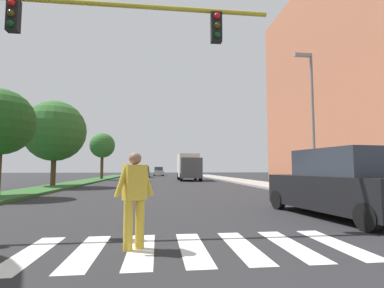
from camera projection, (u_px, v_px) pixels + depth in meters
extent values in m
plane|color=#262628|center=(164.00, 183.00, 27.93)|extent=(140.00, 140.00, 0.00)
cube|color=silver|center=(31.00, 253.00, 4.76)|extent=(0.45, 2.20, 0.01)
cube|color=silver|center=(87.00, 252.00, 4.87)|extent=(0.45, 2.20, 0.01)
cube|color=silver|center=(141.00, 250.00, 4.98)|extent=(0.45, 2.20, 0.01)
cube|color=silver|center=(193.00, 248.00, 5.08)|extent=(0.45, 2.20, 0.01)
cube|color=silver|center=(242.00, 246.00, 5.19)|extent=(0.45, 2.20, 0.01)
cube|color=silver|center=(290.00, 245.00, 5.29)|extent=(0.45, 2.20, 0.01)
cube|color=silver|center=(336.00, 243.00, 5.40)|extent=(0.45, 2.20, 0.01)
cube|color=#2D5B28|center=(74.00, 184.00, 25.03)|extent=(2.54, 64.00, 0.15)
sphere|color=#23561E|center=(0.00, 122.00, 13.74)|extent=(3.16, 3.16, 3.16)
cylinder|color=#4C3823|center=(53.00, 167.00, 21.35)|extent=(0.36, 0.36, 2.70)
sphere|color=#2D6628|center=(55.00, 131.00, 21.58)|extent=(4.52, 4.52, 4.52)
cylinder|color=#4C3823|center=(102.00, 166.00, 35.24)|extent=(0.36, 0.36, 3.16)
sphere|color=#2D6628|center=(102.00, 145.00, 35.45)|extent=(3.04, 3.04, 3.04)
cube|color=#9E9991|center=(252.00, 183.00, 26.92)|extent=(3.00, 64.00, 0.15)
cylinder|color=gold|center=(92.00, 3.00, 7.26)|extent=(9.12, 0.12, 0.12)
cube|color=black|center=(13.00, 16.00, 7.01)|extent=(0.28, 0.20, 0.80)
sphere|color=red|center=(12.00, 3.00, 6.91)|extent=(0.16, 0.16, 0.16)
sphere|color=#4C380F|center=(11.00, 13.00, 6.89)|extent=(0.16, 0.16, 0.16)
sphere|color=#0F3F19|center=(10.00, 24.00, 6.87)|extent=(0.16, 0.16, 0.16)
cube|color=black|center=(216.00, 28.00, 7.60)|extent=(0.28, 0.20, 0.80)
sphere|color=red|center=(217.00, 16.00, 7.50)|extent=(0.16, 0.16, 0.16)
sphere|color=#4C380F|center=(217.00, 26.00, 7.48)|extent=(0.16, 0.16, 0.16)
sphere|color=#0F3F19|center=(217.00, 35.00, 7.46)|extent=(0.16, 0.16, 0.16)
cylinder|color=slate|center=(313.00, 122.00, 15.43)|extent=(0.14, 0.14, 7.50)
cube|color=gray|center=(302.00, 55.00, 15.68)|extent=(0.90, 0.24, 0.16)
cylinder|color=gold|center=(140.00, 224.00, 5.10)|extent=(0.22, 0.22, 0.85)
cylinder|color=gold|center=(128.00, 225.00, 4.97)|extent=(0.22, 0.22, 0.85)
cube|color=gold|center=(135.00, 182.00, 5.10)|extent=(0.45, 0.39, 0.62)
cylinder|color=gold|center=(147.00, 180.00, 5.24)|extent=(0.28, 0.21, 0.58)
cylinder|color=gold|center=(122.00, 181.00, 4.96)|extent=(0.28, 0.21, 0.58)
sphere|color=#8C664C|center=(135.00, 159.00, 5.13)|extent=(0.30, 0.30, 0.22)
cube|color=black|center=(338.00, 192.00, 8.46)|extent=(2.50, 4.81, 0.96)
cube|color=#2D333D|center=(343.00, 162.00, 8.31)|extent=(2.00, 2.73, 0.79)
cylinder|color=black|center=(278.00, 200.00, 9.99)|extent=(0.30, 0.66, 0.64)
cylinder|color=black|center=(321.00, 198.00, 10.43)|extent=(0.30, 0.66, 0.64)
cylinder|color=black|center=(368.00, 217.00, 6.42)|extent=(0.30, 0.66, 0.64)
cube|color=gray|center=(135.00, 176.00, 30.15)|extent=(1.92, 4.32, 0.79)
cube|color=#2D333D|center=(134.00, 169.00, 30.00)|extent=(1.63, 1.97, 0.64)
cylinder|color=black|center=(129.00, 178.00, 31.72)|extent=(0.24, 0.65, 0.64)
cylinder|color=black|center=(144.00, 178.00, 31.86)|extent=(0.24, 0.65, 0.64)
cylinder|color=black|center=(124.00, 179.00, 28.38)|extent=(0.24, 0.65, 0.64)
cylinder|color=black|center=(141.00, 179.00, 28.52)|extent=(0.24, 0.65, 0.64)
cube|color=gray|center=(144.00, 173.00, 45.79)|extent=(2.08, 4.72, 0.84)
cube|color=#2D333D|center=(144.00, 168.00, 45.63)|extent=(1.67, 2.18, 0.68)
cylinder|color=black|center=(139.00, 175.00, 47.42)|extent=(0.27, 0.66, 0.64)
cylinder|color=black|center=(148.00, 175.00, 47.73)|extent=(0.27, 0.66, 0.64)
cylinder|color=black|center=(139.00, 175.00, 43.81)|extent=(0.27, 0.66, 0.64)
cylinder|color=black|center=(149.00, 175.00, 44.12)|extent=(0.27, 0.66, 0.64)
cube|color=#B7B7BC|center=(158.00, 173.00, 54.37)|extent=(1.90, 4.38, 0.80)
cube|color=#2D333D|center=(158.00, 169.00, 54.22)|extent=(1.60, 2.00, 0.65)
cylinder|color=black|center=(154.00, 174.00, 55.91)|extent=(0.24, 0.65, 0.64)
cylinder|color=black|center=(162.00, 174.00, 56.15)|extent=(0.24, 0.65, 0.64)
cylinder|color=black|center=(154.00, 174.00, 52.55)|extent=(0.24, 0.65, 0.64)
cylinder|color=black|center=(163.00, 174.00, 52.79)|extent=(0.24, 0.65, 0.64)
cube|color=#474C51|center=(191.00, 168.00, 31.43)|extent=(2.30, 2.00, 2.20)
cube|color=beige|center=(188.00, 165.00, 34.53)|extent=(2.30, 4.20, 2.70)
cylinder|color=black|center=(200.00, 177.00, 31.47)|extent=(0.30, 0.90, 0.90)
cylinder|color=black|center=(181.00, 177.00, 31.23)|extent=(0.30, 0.90, 0.90)
cylinder|color=black|center=(195.00, 176.00, 35.58)|extent=(0.30, 0.90, 0.90)
cylinder|color=black|center=(178.00, 176.00, 35.33)|extent=(0.30, 0.90, 0.90)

